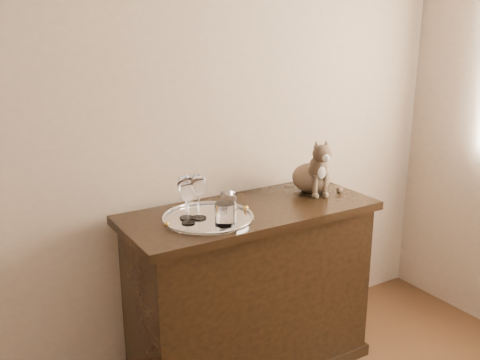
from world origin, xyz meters
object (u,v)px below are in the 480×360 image
object	(u,v)px
tumbler_c	(229,202)
wine_glass_d	(199,197)
sideboard	(250,291)
cat	(312,164)
wine_glass_c	(188,202)
tumbler_b	(225,214)
wine_glass_a	(186,197)
tray	(208,219)

from	to	relation	value
tumbler_c	wine_glass_d	bearing A→B (deg)	-172.19
sideboard	cat	size ratio (longest dim) A/B	4.19
wine_glass_c	tumbler_c	bearing A→B (deg)	12.37
tumbler_b	cat	xyz separation A→B (m)	(0.62, 0.20, 0.09)
wine_glass_c	wine_glass_a	bearing A→B (deg)	71.41
tray	tumbler_b	xyz separation A→B (m)	(0.02, -0.11, 0.05)
wine_glass_c	cat	world-z (taller)	cat
sideboard	wine_glass_d	xyz separation A→B (m)	(-0.27, -0.01, 0.53)
wine_glass_a	tumbler_c	bearing A→B (deg)	-2.20
wine_glass_c	wine_glass_d	distance (m)	0.07
tray	wine_glass_d	world-z (taller)	wine_glass_d
sideboard	tumbler_c	distance (m)	0.49
tumbler_b	tumbler_c	world-z (taller)	tumbler_b
tumbler_c	cat	size ratio (longest dim) A/B	0.29
tray	tumbler_c	bearing A→B (deg)	17.10
sideboard	tray	size ratio (longest dim) A/B	3.00
tray	cat	distance (m)	0.66
wine_glass_a	wine_glass_c	size ratio (longest dim) A/B	1.06
wine_glass_d	wine_glass_a	bearing A→B (deg)	147.10
wine_glass_c	tumbler_b	bearing A→B (deg)	-38.98
tumbler_c	cat	distance (m)	0.53
wine_glass_c	tumbler_b	xyz separation A→B (m)	(0.12, -0.10, -0.04)
wine_glass_a	tumbler_b	distance (m)	0.19
tray	wine_glass_d	size ratio (longest dim) A/B	2.00
sideboard	wine_glass_a	size ratio (longest dim) A/B	6.13
cat	wine_glass_c	bearing A→B (deg)	-159.26
tray	wine_glass_c	xyz separation A→B (m)	(-0.10, -0.01, 0.10)
sideboard	tray	bearing A→B (deg)	-172.76
sideboard	wine_glass_d	size ratio (longest dim) A/B	6.01
wine_glass_c	tumbler_b	size ratio (longest dim) A/B	1.94
wine_glass_a	wine_glass_c	bearing A→B (deg)	-108.59
tray	wine_glass_a	world-z (taller)	wine_glass_a
wine_glass_c	wine_glass_d	bearing A→B (deg)	22.79
tray	cat	world-z (taller)	cat
tumbler_b	cat	world-z (taller)	cat
wine_glass_d	cat	xyz separation A→B (m)	(0.67, 0.08, 0.04)
wine_glass_d	tumbler_c	bearing A→B (deg)	7.81
wine_glass_d	tumbler_b	distance (m)	0.15
tumbler_c	cat	world-z (taller)	cat
sideboard	tumbler_c	xyz separation A→B (m)	(-0.11, 0.01, 0.48)
wine_glass_a	tumbler_c	size ratio (longest dim) A/B	2.32
wine_glass_a	wine_glass_d	xyz separation A→B (m)	(0.05, -0.03, 0.00)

